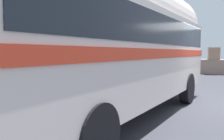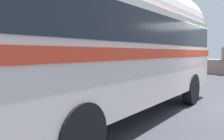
# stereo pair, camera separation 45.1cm
# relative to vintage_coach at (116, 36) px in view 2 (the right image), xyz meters

# --- Properties ---
(ground) EXTENTS (32.00, 26.00, 0.02)m
(ground) POSITION_rel_vintage_coach_xyz_m (1.51, 2.97, -2.04)
(ground) COLOR #303138
(vintage_coach) EXTENTS (3.04, 8.74, 3.70)m
(vintage_coach) POSITION_rel_vintage_coach_xyz_m (0.00, 0.00, 0.00)
(vintage_coach) COLOR black
(vintage_coach) RESTS_ON ground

